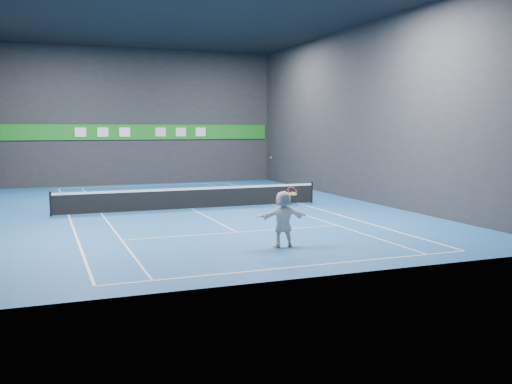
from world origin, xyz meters
name	(u,v)px	position (x,y,z in m)	size (l,w,h in m)	color
ground	(192,209)	(0.00, 0.00, 0.00)	(26.00, 26.00, 0.00)	#1B5395
ceiling	(190,11)	(0.00, 0.00, 9.00)	(26.00, 26.00, 0.00)	black
wall_back	(142,117)	(0.00, 13.00, 4.50)	(18.00, 0.10, 9.00)	#262629
wall_front	(324,97)	(0.00, -13.00, 4.50)	(18.00, 0.10, 9.00)	#262629
wall_right	(362,114)	(9.00, 0.00, 4.50)	(0.10, 26.00, 9.00)	#262629
baseline_near	(303,266)	(0.00, -11.89, 0.00)	(10.98, 0.08, 0.01)	white
baseline_far	(147,185)	(0.00, 11.89, 0.00)	(10.98, 0.08, 0.01)	white
sideline_doubles_left	(69,215)	(-5.49, 0.00, 0.00)	(0.08, 23.78, 0.01)	white
sideline_doubles_right	(299,204)	(5.49, 0.00, 0.00)	(0.08, 23.78, 0.01)	white
sideline_singles_left	(101,214)	(-4.11, 0.00, 0.00)	(0.06, 23.78, 0.01)	white
sideline_singles_right	(274,205)	(4.11, 0.00, 0.00)	(0.06, 23.78, 0.01)	white
service_line_near	(237,232)	(0.00, -6.40, 0.00)	(8.23, 0.06, 0.01)	white
service_line_far	(164,194)	(0.00, 6.40, 0.00)	(8.23, 0.06, 0.01)	white
center_service_line	(192,209)	(0.00, 0.00, 0.00)	(0.06, 12.80, 0.01)	white
player	(283,219)	(0.55, -9.29, 0.90)	(1.66, 0.53, 1.79)	white
tennis_ball	(271,158)	(0.20, -9.11, 2.83)	(0.06, 0.06, 0.06)	#C7E325
tennis_net	(192,198)	(0.00, 0.00, 0.54)	(12.50, 0.10, 1.07)	black
sponsor_banner	(143,132)	(0.00, 12.93, 3.50)	(17.64, 0.11, 1.00)	#1B7E20
tennis_racket	(292,193)	(0.86, -9.24, 1.71)	(0.42, 0.31, 0.73)	red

